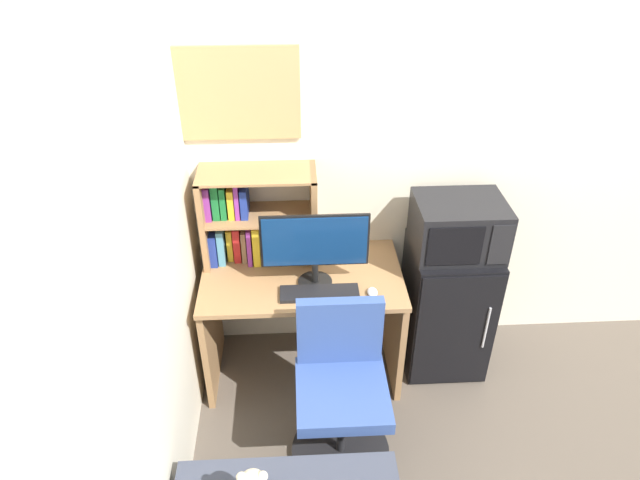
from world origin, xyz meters
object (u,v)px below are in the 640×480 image
(hutch_bookshelf, at_px, (244,217))
(keyboard, at_px, (319,293))
(computer_mouse, at_px, (372,292))
(wall_corkboard, at_px, (225,94))
(mini_fridge, at_px, (446,306))
(microwave, at_px, (458,226))
(desk_chair, at_px, (341,395))
(monitor, at_px, (315,245))

(hutch_bookshelf, xyz_separation_m, keyboard, (0.40, -0.38, -0.26))
(computer_mouse, bearing_deg, hutch_bookshelf, 150.17)
(wall_corkboard, bearing_deg, keyboard, -47.38)
(mini_fridge, xyz_separation_m, microwave, (0.00, 0.00, 0.57))
(desk_chair, height_order, wall_corkboard, wall_corkboard)
(monitor, distance_m, desk_chair, 0.79)
(desk_chair, bearing_deg, mini_fridge, 42.47)
(microwave, bearing_deg, desk_chair, -137.40)
(computer_mouse, xyz_separation_m, wall_corkboard, (-0.74, 0.51, 0.92))
(desk_chair, bearing_deg, computer_mouse, 63.13)
(hutch_bookshelf, height_order, wall_corkboard, wall_corkboard)
(hutch_bookshelf, height_order, computer_mouse, hutch_bookshelf)
(monitor, height_order, wall_corkboard, wall_corkboard)
(keyboard, height_order, microwave, microwave)
(monitor, bearing_deg, keyboard, -79.48)
(computer_mouse, height_order, wall_corkboard, wall_corkboard)
(keyboard, bearing_deg, hutch_bookshelf, 136.54)
(wall_corkboard, bearing_deg, desk_chair, -58.52)
(monitor, distance_m, computer_mouse, 0.40)
(monitor, distance_m, mini_fridge, 0.99)
(monitor, height_order, mini_fridge, monitor)
(mini_fridge, height_order, microwave, microwave)
(keyboard, height_order, desk_chair, desk_chair)
(monitor, xyz_separation_m, mini_fridge, (0.80, 0.14, -0.57))
(keyboard, height_order, wall_corkboard, wall_corkboard)
(computer_mouse, relative_size, wall_corkboard, 0.11)
(monitor, bearing_deg, computer_mouse, -20.56)
(keyboard, distance_m, computer_mouse, 0.28)
(mini_fridge, distance_m, microwave, 0.57)
(microwave, distance_m, desk_chair, 1.12)
(hutch_bookshelf, bearing_deg, keyboard, -43.46)
(mini_fridge, bearing_deg, monitor, -170.25)
(monitor, distance_m, wall_corkboard, 0.91)
(hutch_bookshelf, height_order, microwave, hutch_bookshelf)
(hutch_bookshelf, height_order, mini_fridge, hutch_bookshelf)
(computer_mouse, bearing_deg, wall_corkboard, 145.49)
(keyboard, height_order, computer_mouse, computer_mouse)
(monitor, distance_m, keyboard, 0.26)
(keyboard, xyz_separation_m, desk_chair, (0.09, -0.40, -0.36))
(microwave, xyz_separation_m, wall_corkboard, (-1.24, 0.26, 0.68))
(hutch_bookshelf, bearing_deg, desk_chair, -57.68)
(desk_chair, relative_size, wall_corkboard, 1.16)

